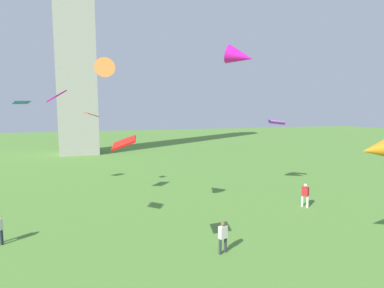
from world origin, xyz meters
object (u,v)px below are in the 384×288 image
kite_flying_1 (240,56)px  kite_flying_8 (124,142)px  kite_flying_3 (105,71)px  kite_flying_0 (277,122)px  kite_flying_4 (379,149)px  kite_flying_2 (21,102)px  person_0 (305,194)px  kite_flying_5 (57,96)px  person_5 (223,235)px  kite_flying_6 (92,115)px

kite_flying_1 → kite_flying_8: bearing=172.6°
kite_flying_3 → kite_flying_8: kite_flying_3 is taller
kite_flying_0 → kite_flying_4: kite_flying_0 is taller
kite_flying_3 → kite_flying_4: bearing=146.4°
kite_flying_1 → kite_flying_2: size_ratio=1.65×
person_0 → kite_flying_1: kite_flying_1 is taller
kite_flying_5 → kite_flying_4: bearing=80.5°
kite_flying_0 → person_0: bearing=115.8°
kite_flying_1 → kite_flying_5: 13.29m
person_0 → kite_flying_2: kite_flying_2 is taller
kite_flying_1 → kite_flying_8: (-9.24, -7.35, -5.25)m
kite_flying_3 → kite_flying_8: bearing=96.8°
kite_flying_0 → kite_flying_8: bearing=76.4°
kite_flying_3 → kite_flying_8: (0.32, -5.95, -3.56)m
person_0 → kite_flying_2: size_ratio=1.17×
person_0 → kite_flying_0: 8.00m
kite_flying_3 → person_5: bearing=140.0°
person_5 → kite_flying_6: size_ratio=1.39×
person_0 → kite_flying_1: (-4.71, 1.93, 10.19)m
person_0 → kite_flying_5: bearing=48.5°
person_5 → kite_flying_0: kite_flying_0 is taller
kite_flying_2 → kite_flying_5: bearing=89.6°
kite_flying_1 → kite_flying_6: kite_flying_1 is taller
kite_flying_3 → kite_flying_1: bearing=-168.0°
kite_flying_3 → kite_flying_5: bearing=-53.0°
kite_flying_6 → person_5: bearing=-92.4°
kite_flying_0 → kite_flying_4: size_ratio=0.94×
person_0 → kite_flying_5: kite_flying_5 is taller
person_5 → kite_flying_1: kite_flying_1 is taller
kite_flying_0 → kite_flying_6: (-16.50, 3.25, 0.76)m
kite_flying_5 → kite_flying_6: (2.29, 4.04, -1.32)m
person_0 → kite_flying_6: 18.55m
kite_flying_4 → kite_flying_5: 19.51m
kite_flying_1 → kite_flying_5: size_ratio=1.57×
kite_flying_6 → kite_flying_4: bearing=-81.2°
kite_flying_3 → kite_flying_6: size_ratio=1.51×
kite_flying_3 → kite_flying_4: size_ratio=0.94×
person_0 → kite_flying_2: (-20.63, 11.21, 6.98)m
kite_flying_0 → kite_flying_4: bearing=111.8°
kite_flying_0 → kite_flying_1: 8.92m
kite_flying_4 → kite_flying_6: bearing=-132.5°
kite_flying_4 → person_0: bearing=171.5°
kite_flying_5 → kite_flying_6: kite_flying_5 is taller
person_0 → kite_flying_4: (-3.10, -8.00, 4.51)m
kite_flying_3 → kite_flying_4: 14.61m
person_5 → kite_flying_5: size_ratio=1.02×
person_0 → person_5: 10.09m
kite_flying_2 → kite_flying_4: 26.12m
kite_flying_5 → kite_flying_8: 11.29m
person_5 → kite_flying_0: bearing=-152.1°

